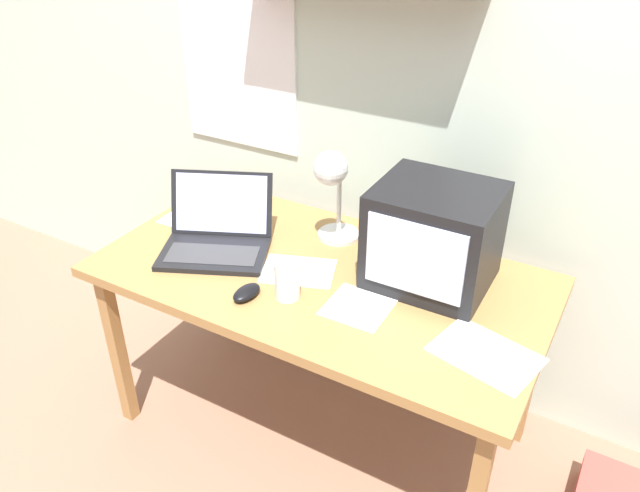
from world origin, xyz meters
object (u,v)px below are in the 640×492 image
corner_desk (320,288)px  computer_mouse (247,293)px  laptop (217,231)px  desk_lamp (332,181)px  loose_paper_near_laptop (358,307)px  loose_paper_near_monitor (298,271)px  open_notebook (193,216)px  juice_glass (287,282)px  printed_handout (486,354)px  crt_monitor (434,237)px

corner_desk → computer_mouse: size_ratio=13.23×
corner_desk → laptop: 0.40m
desk_lamp → computer_mouse: desk_lamp is taller
loose_paper_near_laptop → loose_paper_near_monitor: bearing=163.3°
computer_mouse → open_notebook: size_ratio=0.51×
laptop → juice_glass: bearing=-44.1°
desk_lamp → computer_mouse: (-0.07, -0.41, -0.22)m
desk_lamp → printed_handout: (0.64, -0.30, -0.24)m
loose_paper_near_monitor → open_notebook: same height
laptop → loose_paper_near_laptop: bearing=-31.8°
corner_desk → laptop: size_ratio=3.22×
corner_desk → computer_mouse: 0.27m
computer_mouse → printed_handout: (0.71, 0.10, -0.01)m
loose_paper_near_monitor → open_notebook: 0.55m
desk_lamp → open_notebook: 0.60m
computer_mouse → loose_paper_near_monitor: computer_mouse is taller
corner_desk → loose_paper_near_monitor: (-0.06, -0.03, 0.06)m
corner_desk → open_notebook: bearing=171.2°
loose_paper_near_laptop → open_notebook: (-0.79, 0.20, 0.00)m
crt_monitor → printed_handout: (0.26, -0.26, -0.16)m
crt_monitor → computer_mouse: 0.60m
desk_lamp → juice_glass: (0.03, -0.34, -0.18)m
loose_paper_near_laptop → desk_lamp: bearing=130.8°
juice_glass → open_notebook: juice_glass is taller
loose_paper_near_laptop → laptop: bearing=172.6°
computer_mouse → loose_paper_near_laptop: 0.34m
desk_lamp → computer_mouse: 0.47m
crt_monitor → loose_paper_near_monitor: size_ratio=1.32×
desk_lamp → open_notebook: desk_lamp is taller
laptop → desk_lamp: (0.33, 0.21, 0.18)m
open_notebook → juice_glass: bearing=-23.8°
crt_monitor → computer_mouse: (-0.45, -0.36, -0.14)m
crt_monitor → open_notebook: bearing=-177.9°
loose_paper_near_laptop → crt_monitor: bearing=61.9°
desk_lamp → juice_glass: size_ratio=2.84×
desk_lamp → laptop: bearing=-150.0°
laptop → computer_mouse: 0.33m
laptop → loose_paper_near_monitor: (0.32, 0.00, -0.06)m
desk_lamp → printed_handout: size_ratio=1.13×
laptop → desk_lamp: 0.43m
juice_glass → open_notebook: (-0.58, 0.26, -0.05)m
desk_lamp → open_notebook: size_ratio=1.63×
open_notebook → crt_monitor: bearing=2.7°
computer_mouse → loose_paper_near_monitor: size_ratio=0.40×
corner_desk → computer_mouse: computer_mouse is taller
laptop → printed_handout: size_ratio=1.46×
loose_paper_near_laptop → printed_handout: bearing=-2.6°
loose_paper_near_monitor → open_notebook: (-0.54, 0.12, 0.00)m
laptop → printed_handout: (0.97, -0.09, -0.06)m
laptop → computer_mouse: size_ratio=4.11×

